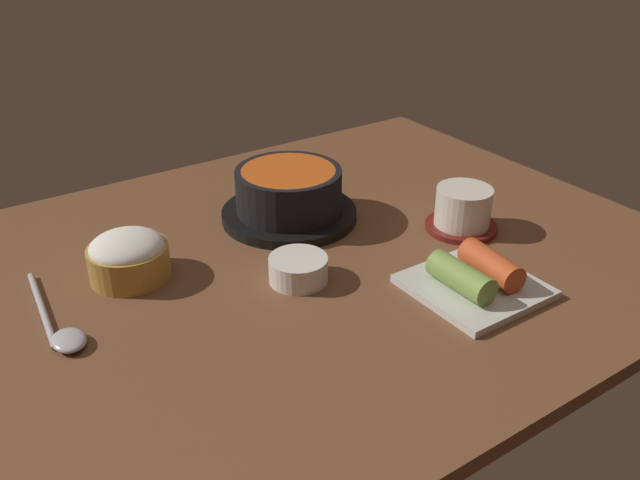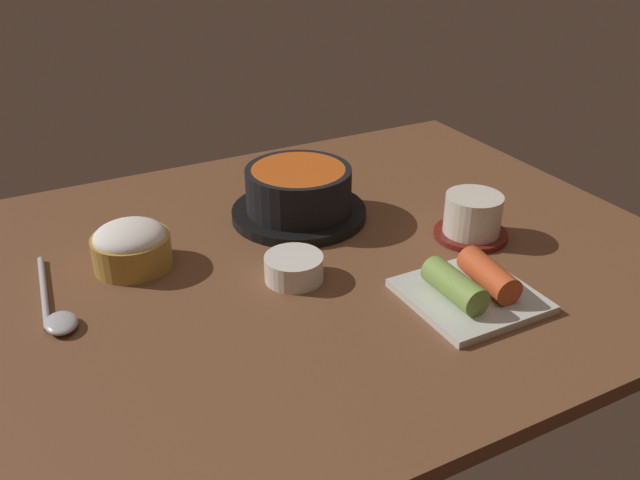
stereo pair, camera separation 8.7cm
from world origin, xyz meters
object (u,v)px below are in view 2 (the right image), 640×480
object	(u,v)px
rice_bowl	(131,245)
kimchi_plate	(471,288)
tea_cup_with_saucer	(472,217)
banchan_cup_center	(294,267)
stone_pot	(299,194)
spoon	(55,312)

from	to	relation	value
rice_bowl	kimchi_plate	distance (cm)	42.84
tea_cup_with_saucer	banchan_cup_center	distance (cm)	26.89
stone_pot	banchan_cup_center	distance (cm)	17.54
stone_pot	spoon	bearing A→B (deg)	-164.63
stone_pot	kimchi_plate	bearing A→B (deg)	-74.21
rice_bowl	spoon	size ratio (longest dim) A/B	0.53
banchan_cup_center	spoon	bearing A→B (deg)	168.96
tea_cup_with_saucer	spoon	bearing A→B (deg)	172.89
banchan_cup_center	spoon	xyz separation A→B (cm)	(-27.85, 5.43, -1.12)
rice_bowl	kimchi_plate	world-z (taller)	rice_bowl
stone_pot	tea_cup_with_saucer	xyz separation A→B (cm)	(18.58, -16.73, -0.65)
spoon	banchan_cup_center	bearing A→B (deg)	-11.04
stone_pot	kimchi_plate	world-z (taller)	stone_pot
tea_cup_with_saucer	banchan_cup_center	world-z (taller)	tea_cup_with_saucer
tea_cup_with_saucer	kimchi_plate	size ratio (longest dim) A/B	0.71
tea_cup_with_saucer	stone_pot	bearing A→B (deg)	137.99
tea_cup_with_saucer	spoon	distance (cm)	55.14
rice_bowl	tea_cup_with_saucer	size ratio (longest dim) A/B	0.98
rice_bowl	spoon	xyz separation A→B (cm)	(-10.84, -7.21, -2.40)
stone_pot	rice_bowl	world-z (taller)	stone_pot
stone_pot	tea_cup_with_saucer	world-z (taller)	stone_pot
rice_bowl	banchan_cup_center	bearing A→B (deg)	-36.62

